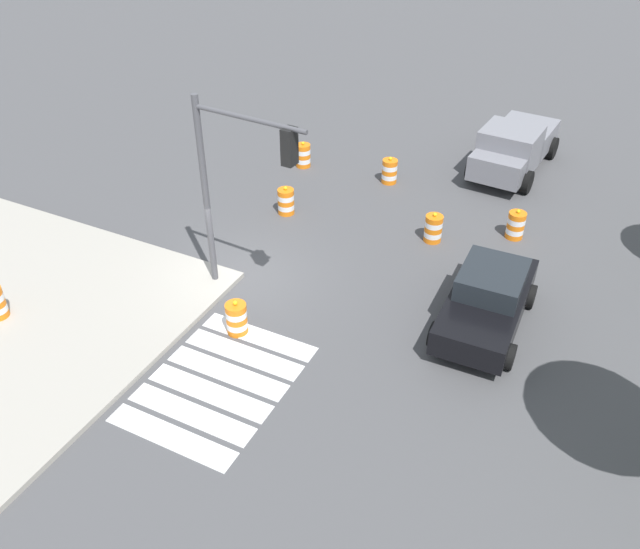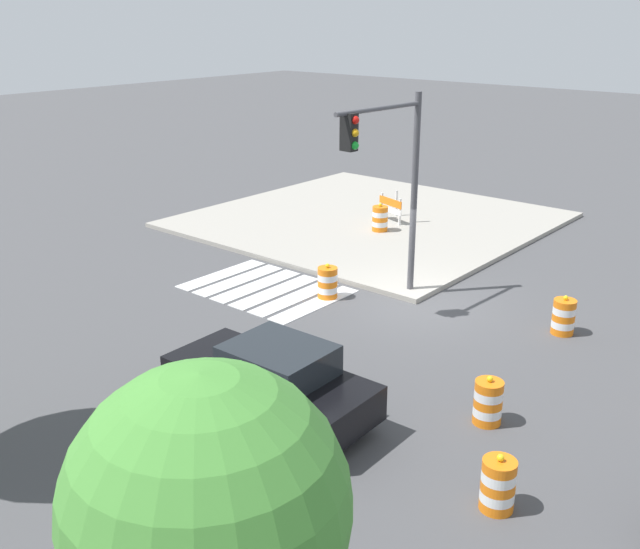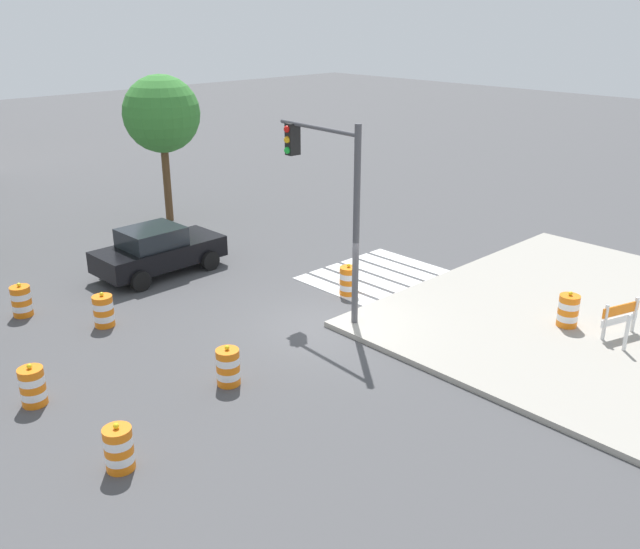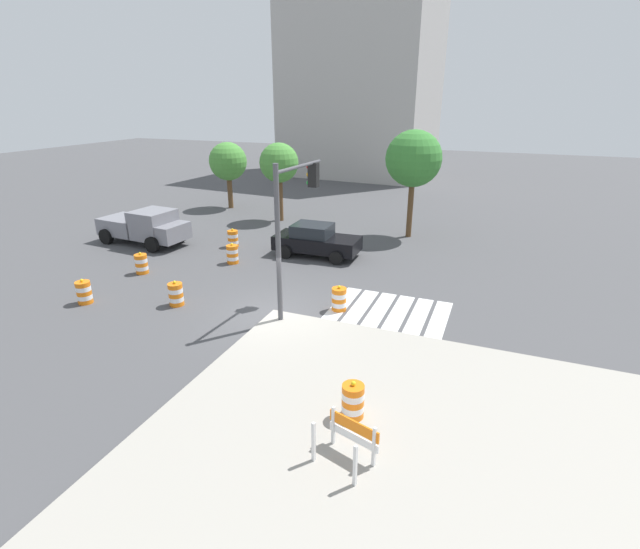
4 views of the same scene
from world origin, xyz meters
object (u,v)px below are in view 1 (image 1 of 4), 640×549
object	(u,v)px
pickup_truck	(513,148)
sports_car	(488,299)
traffic_barrel_near_corner	(237,318)
traffic_barrel_crosswalk_end	(433,228)
traffic_barrel_lane_center	(390,171)
traffic_barrel_far_curb	(286,201)
traffic_barrel_median_far	(303,155)
traffic_barrel_median_near	(516,225)
traffic_light_pole	(238,170)

from	to	relation	value
pickup_truck	sports_car	bearing A→B (deg)	9.40
traffic_barrel_near_corner	traffic_barrel_crosswalk_end	size ratio (longest dim) A/B	1.00
sports_car	traffic_barrel_lane_center	xyz separation A→B (m)	(-6.48, -5.33, -0.36)
traffic_barrel_far_curb	traffic_barrel_crosswalk_end	bearing A→B (deg)	96.50
sports_car	traffic_barrel_lane_center	bearing A→B (deg)	-140.56
traffic_barrel_far_curb	traffic_barrel_lane_center	bearing A→B (deg)	148.31
traffic_barrel_median_far	traffic_barrel_far_curb	bearing A→B (deg)	18.80
traffic_barrel_median_near	traffic_barrel_far_curb	size ratio (longest dim) A/B	1.00
traffic_barrel_near_corner	traffic_light_pole	bearing A→B (deg)	-157.10
traffic_barrel_near_corner	traffic_barrel_crosswalk_end	world-z (taller)	same
traffic_barrel_far_curb	traffic_light_pole	distance (m)	5.83
traffic_barrel_lane_center	sports_car	bearing A→B (deg)	39.44
traffic_barrel_median_near	traffic_barrel_far_curb	world-z (taller)	same
traffic_barrel_crosswalk_end	pickup_truck	bearing A→B (deg)	170.38
traffic_barrel_median_far	traffic_light_pole	bearing A→B (deg)	17.01
traffic_barrel_lane_center	traffic_barrel_far_curb	bearing A→B (deg)	-31.69
traffic_barrel_crosswalk_end	traffic_barrel_far_curb	distance (m)	5.07
traffic_barrel_median_near	traffic_barrel_median_far	bearing A→B (deg)	-100.09
traffic_barrel_crosswalk_end	traffic_barrel_median_far	bearing A→B (deg)	-114.97
traffic_barrel_crosswalk_end	traffic_barrel_lane_center	xyz separation A→B (m)	(-3.14, -2.75, 0.00)
traffic_barrel_median_far	traffic_barrel_far_curb	distance (m)	3.67
traffic_barrel_near_corner	traffic_barrel_lane_center	xyz separation A→B (m)	(-9.76, 0.38, 0.00)
sports_car	traffic_barrel_lane_center	world-z (taller)	sports_car
traffic_barrel_near_corner	traffic_barrel_median_near	bearing A→B (deg)	145.89
sports_car	traffic_barrel_crosswalk_end	bearing A→B (deg)	-142.31
traffic_barrel_median_near	traffic_barrel_lane_center	world-z (taller)	same
traffic_barrel_near_corner	traffic_barrel_median_near	distance (m)	9.66
pickup_truck	traffic_barrel_far_curb	world-z (taller)	pickup_truck
pickup_truck	traffic_barrel_median_near	distance (m)	4.86
traffic_barrel_far_curb	traffic_barrel_lane_center	xyz separation A→B (m)	(-3.71, 2.29, 0.00)
traffic_barrel_median_near	traffic_light_pole	world-z (taller)	traffic_light_pole
traffic_barrel_near_corner	traffic_barrel_median_far	size ratio (longest dim) A/B	1.00
traffic_barrel_crosswalk_end	traffic_light_pole	size ratio (longest dim) A/B	0.19
traffic_barrel_lane_center	traffic_light_pole	world-z (taller)	traffic_light_pole
pickup_truck	traffic_barrel_median_far	world-z (taller)	pickup_truck
sports_car	pickup_truck	distance (m)	9.52
sports_car	traffic_barrel_median_near	xyz separation A→B (m)	(-4.72, -0.29, -0.36)
traffic_light_pole	traffic_barrel_median_near	bearing A→B (deg)	136.87
traffic_barrel_crosswalk_end	traffic_light_pole	distance (m)	7.22
sports_car	traffic_barrel_median_near	bearing A→B (deg)	-176.47
sports_car	traffic_barrel_crosswalk_end	size ratio (longest dim) A/B	4.26
traffic_barrel_median_far	traffic_barrel_lane_center	size ratio (longest dim) A/B	1.00
traffic_barrel_near_corner	traffic_light_pole	xyz separation A→B (m)	(-1.53, -0.65, 3.46)
traffic_barrel_near_corner	pickup_truck	bearing A→B (deg)	161.84
traffic_barrel_far_curb	traffic_barrel_median_near	bearing A→B (deg)	104.95
sports_car	pickup_truck	size ratio (longest dim) A/B	0.82
traffic_barrel_far_curb	sports_car	bearing A→B (deg)	70.05
sports_car	traffic_barrel_median_near	world-z (taller)	sports_car
traffic_barrel_near_corner	traffic_barrel_far_curb	xyz separation A→B (m)	(-6.05, -1.91, 0.00)
traffic_barrel_far_curb	traffic_barrel_median_far	bearing A→B (deg)	-161.20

